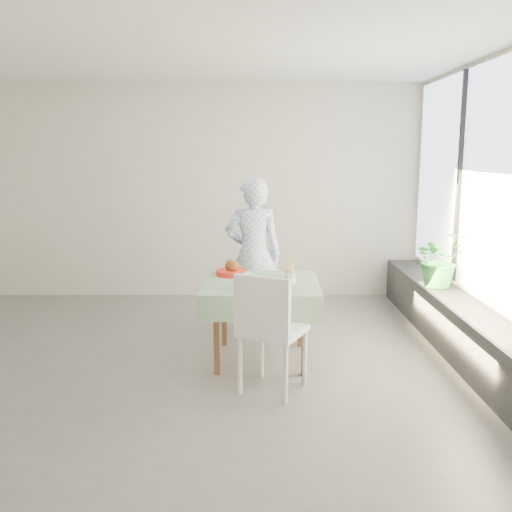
{
  "coord_description": "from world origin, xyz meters",
  "views": [
    {
      "loc": [
        0.8,
        -5.06,
        1.91
      ],
      "look_at": [
        0.83,
        0.09,
        0.98
      ],
      "focal_mm": 40.0,
      "sensor_mm": 36.0,
      "label": 1
    }
  ],
  "objects_px": {
    "chair_near": "(272,354)",
    "main_dish": "(249,283)",
    "chair_far": "(257,307)",
    "cafe_table": "(261,312)",
    "juice_cup_orange": "(290,273)",
    "diner": "(253,255)",
    "potted_plant": "(440,259)"
  },
  "relations": [
    {
      "from": "chair_far",
      "to": "juice_cup_orange",
      "type": "distance_m",
      "value": 0.98
    },
    {
      "from": "cafe_table",
      "to": "potted_plant",
      "type": "relative_size",
      "value": 1.77
    },
    {
      "from": "main_dish",
      "to": "potted_plant",
      "type": "bearing_deg",
      "value": 27.38
    },
    {
      "from": "chair_near",
      "to": "main_dish",
      "type": "distance_m",
      "value": 0.71
    },
    {
      "from": "juice_cup_orange",
      "to": "diner",
      "type": "bearing_deg",
      "value": 112.49
    },
    {
      "from": "chair_far",
      "to": "potted_plant",
      "type": "xyz_separation_m",
      "value": [
        1.94,
        -0.02,
        0.53
      ]
    },
    {
      "from": "diner",
      "to": "main_dish",
      "type": "xyz_separation_m",
      "value": [
        -0.04,
        -1.13,
        -0.04
      ]
    },
    {
      "from": "diner",
      "to": "chair_far",
      "type": "bearing_deg",
      "value": 118.05
    },
    {
      "from": "diner",
      "to": "main_dish",
      "type": "distance_m",
      "value": 1.13
    },
    {
      "from": "diner",
      "to": "potted_plant",
      "type": "height_order",
      "value": "diner"
    },
    {
      "from": "main_dish",
      "to": "juice_cup_orange",
      "type": "distance_m",
      "value": 0.49
    },
    {
      "from": "diner",
      "to": "juice_cup_orange",
      "type": "relative_size",
      "value": 6.06
    },
    {
      "from": "chair_near",
      "to": "cafe_table",
      "type": "bearing_deg",
      "value": 96.06
    },
    {
      "from": "juice_cup_orange",
      "to": "main_dish",
      "type": "bearing_deg",
      "value": -141.15
    },
    {
      "from": "cafe_table",
      "to": "juice_cup_orange",
      "type": "bearing_deg",
      "value": 16.18
    },
    {
      "from": "diner",
      "to": "main_dish",
      "type": "bearing_deg",
      "value": 86.04
    },
    {
      "from": "juice_cup_orange",
      "to": "cafe_table",
      "type": "bearing_deg",
      "value": -163.82
    },
    {
      "from": "main_dish",
      "to": "juice_cup_orange",
      "type": "relative_size",
      "value": 1.03
    },
    {
      "from": "cafe_table",
      "to": "diner",
      "type": "bearing_deg",
      "value": 94.72
    },
    {
      "from": "main_dish",
      "to": "potted_plant",
      "type": "height_order",
      "value": "potted_plant"
    },
    {
      "from": "cafe_table",
      "to": "juice_cup_orange",
      "type": "relative_size",
      "value": 3.93
    },
    {
      "from": "chair_far",
      "to": "main_dish",
      "type": "distance_m",
      "value": 1.19
    },
    {
      "from": "chair_near",
      "to": "main_dish",
      "type": "bearing_deg",
      "value": 111.72
    },
    {
      "from": "cafe_table",
      "to": "chair_far",
      "type": "height_order",
      "value": "chair_far"
    },
    {
      "from": "chair_far",
      "to": "main_dish",
      "type": "relative_size",
      "value": 3.1
    },
    {
      "from": "cafe_table",
      "to": "potted_plant",
      "type": "bearing_deg",
      "value": 23.18
    },
    {
      "from": "diner",
      "to": "potted_plant",
      "type": "bearing_deg",
      "value": 175.59
    },
    {
      "from": "cafe_table",
      "to": "main_dish",
      "type": "height_order",
      "value": "main_dish"
    },
    {
      "from": "juice_cup_orange",
      "to": "chair_near",
      "type": "bearing_deg",
      "value": -103.69
    },
    {
      "from": "juice_cup_orange",
      "to": "potted_plant",
      "type": "height_order",
      "value": "potted_plant"
    },
    {
      "from": "chair_far",
      "to": "juice_cup_orange",
      "type": "relative_size",
      "value": 3.19
    },
    {
      "from": "chair_far",
      "to": "chair_near",
      "type": "xyz_separation_m",
      "value": [
        0.11,
        -1.54,
        0.03
      ]
    }
  ]
}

